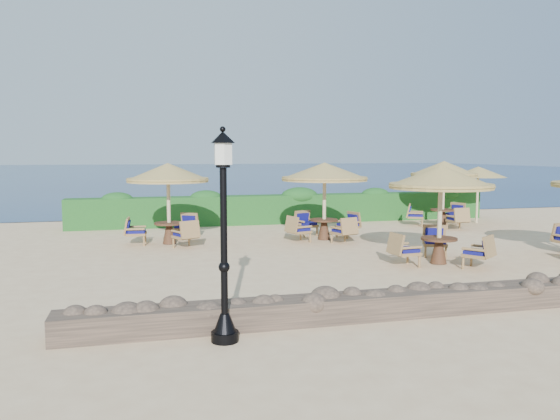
{
  "coord_description": "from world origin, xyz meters",
  "views": [
    {
      "loc": [
        -6.01,
        -15.16,
        2.98
      ],
      "look_at": [
        -2.09,
        0.35,
        1.3
      ],
      "focal_mm": 35.0,
      "sensor_mm": 36.0,
      "label": 1
    }
  ],
  "objects_px": {
    "lamp_post": "(224,245)",
    "cafe_set_2": "(168,187)",
    "cafe_set_4": "(444,180)",
    "cafe_set_0": "(440,193)",
    "cafe_set_3": "(324,186)",
    "extra_parasol": "(478,172)"
  },
  "relations": [
    {
      "from": "cafe_set_0",
      "to": "cafe_set_2",
      "type": "height_order",
      "value": "same"
    },
    {
      "from": "extra_parasol",
      "to": "cafe_set_3",
      "type": "relative_size",
      "value": 0.81
    },
    {
      "from": "lamp_post",
      "to": "cafe_set_3",
      "type": "xyz_separation_m",
      "value": [
        4.82,
        9.31,
        0.31
      ]
    },
    {
      "from": "extra_parasol",
      "to": "cafe_set_3",
      "type": "bearing_deg",
      "value": -160.94
    },
    {
      "from": "extra_parasol",
      "to": "lamp_post",
      "type": "bearing_deg",
      "value": -136.4
    },
    {
      "from": "lamp_post",
      "to": "cafe_set_3",
      "type": "distance_m",
      "value": 10.49
    },
    {
      "from": "lamp_post",
      "to": "extra_parasol",
      "type": "height_order",
      "value": "lamp_post"
    },
    {
      "from": "lamp_post",
      "to": "cafe_set_2",
      "type": "relative_size",
      "value": 1.2
    },
    {
      "from": "extra_parasol",
      "to": "cafe_set_4",
      "type": "relative_size",
      "value": 0.87
    },
    {
      "from": "cafe_set_0",
      "to": "cafe_set_4",
      "type": "distance_m",
      "value": 7.77
    },
    {
      "from": "cafe_set_3",
      "to": "extra_parasol",
      "type": "bearing_deg",
      "value": 19.06
    },
    {
      "from": "cafe_set_0",
      "to": "extra_parasol",
      "type": "bearing_deg",
      "value": 50.28
    },
    {
      "from": "lamp_post",
      "to": "cafe_set_0",
      "type": "relative_size",
      "value": 1.18
    },
    {
      "from": "cafe_set_2",
      "to": "cafe_set_4",
      "type": "xyz_separation_m",
      "value": [
        10.94,
        1.57,
        -0.01
      ]
    },
    {
      "from": "cafe_set_4",
      "to": "cafe_set_2",
      "type": "bearing_deg",
      "value": -171.84
    },
    {
      "from": "cafe_set_0",
      "to": "cafe_set_4",
      "type": "height_order",
      "value": "same"
    },
    {
      "from": "lamp_post",
      "to": "cafe_set_4",
      "type": "bearing_deg",
      "value": 46.94
    },
    {
      "from": "lamp_post",
      "to": "cafe_set_2",
      "type": "xyz_separation_m",
      "value": [
        -0.4,
        9.71,
        0.33
      ]
    },
    {
      "from": "lamp_post",
      "to": "cafe_set_4",
      "type": "distance_m",
      "value": 15.45
    },
    {
      "from": "cafe_set_0",
      "to": "cafe_set_4",
      "type": "xyz_separation_m",
      "value": [
        4.05,
        6.63,
        -0.03
      ]
    },
    {
      "from": "cafe_set_2",
      "to": "cafe_set_3",
      "type": "xyz_separation_m",
      "value": [
        5.22,
        -0.4,
        -0.01
      ]
    },
    {
      "from": "cafe_set_4",
      "to": "cafe_set_0",
      "type": "bearing_deg",
      "value": -121.4
    }
  ]
}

